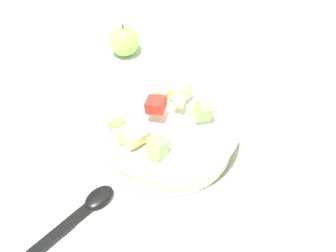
% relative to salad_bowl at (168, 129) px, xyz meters
% --- Properties ---
extents(ground_plane, '(2.40, 2.40, 0.00)m').
position_rel_salad_bowl_xyz_m(ground_plane, '(-0.01, 0.01, -0.05)').
color(ground_plane, silver).
extents(placemat, '(0.46, 0.31, 0.01)m').
position_rel_salad_bowl_xyz_m(placemat, '(-0.01, 0.01, -0.04)').
color(placemat, '#BCB299').
rests_on(placemat, ground_plane).
extents(salad_bowl, '(0.26, 0.26, 0.11)m').
position_rel_salad_bowl_xyz_m(salad_bowl, '(0.00, 0.00, 0.00)').
color(salad_bowl, white).
rests_on(salad_bowl, placemat).
extents(serving_spoon, '(0.19, 0.10, 0.01)m').
position_rel_salad_bowl_xyz_m(serving_spoon, '(0.19, -0.08, -0.03)').
color(serving_spoon, black).
rests_on(serving_spoon, placemat).
extents(whole_apple, '(0.07, 0.07, 0.08)m').
position_rel_salad_bowl_xyz_m(whole_apple, '(-0.23, -0.19, -0.01)').
color(whole_apple, '#9EC656').
rests_on(whole_apple, ground_plane).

